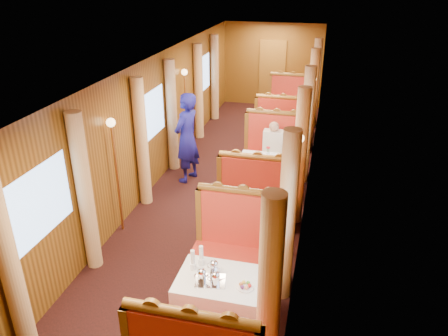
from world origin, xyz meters
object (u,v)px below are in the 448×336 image
(rose_vase_far, at_px, (289,99))
(steward, at_px, (187,138))
(rose_vase_mid, at_px, (268,150))
(table_near, at_px, (222,304))
(banquette_far_aft, at_px, (291,107))
(banquette_mid_aft, at_px, (274,155))
(banquette_far_fwd, at_px, (282,131))
(banquette_near_aft, at_px, (240,251))
(teapot_right, at_px, (215,280))
(tea_tray, at_px, (210,281))
(teapot_left, at_px, (202,277))
(table_far, at_px, (286,120))
(table_mid, at_px, (266,177))
(passenger, at_px, (273,144))
(teapot_back, at_px, (214,268))
(banquette_mid_fwd, at_px, (258,201))
(fruit_plate, at_px, (245,286))

(rose_vase_far, relative_size, steward, 0.20)
(rose_vase_mid, height_order, steward, steward)
(table_near, height_order, banquette_far_aft, banquette_far_aft)
(banquette_mid_aft, xyz_separation_m, banquette_far_fwd, (0.00, 1.47, 0.00))
(banquette_near_aft, distance_m, banquette_far_aft, 7.00)
(banquette_near_aft, height_order, rose_vase_far, banquette_near_aft)
(teapot_right, relative_size, rose_vase_far, 0.47)
(banquette_near_aft, height_order, rose_vase_mid, banquette_near_aft)
(banquette_near_aft, xyz_separation_m, tea_tray, (-0.12, -1.09, 0.33))
(teapot_left, bearing_deg, table_far, 71.31)
(table_mid, bearing_deg, passenger, 90.00)
(teapot_left, height_order, passenger, passenger)
(rose_vase_mid, bearing_deg, tea_tray, -92.02)
(table_near, distance_m, passenger, 4.30)
(rose_vase_far, bearing_deg, banquette_near_aft, -90.32)
(banquette_near_aft, bearing_deg, teapot_right, -92.41)
(banquette_near_aft, relative_size, rose_vase_far, 3.72)
(banquette_near_aft, bearing_deg, steward, 120.78)
(tea_tray, height_order, teapot_back, teapot_back)
(banquette_near_aft, relative_size, banquette_mid_fwd, 1.00)
(teapot_left, xyz_separation_m, teapot_right, (0.16, -0.02, 0.00))
(table_far, xyz_separation_m, passenger, (-0.00, -2.72, 0.37))
(banquette_far_aft, xyz_separation_m, rose_vase_mid, (0.01, -4.50, 0.50))
(table_mid, relative_size, banquette_far_fwd, 0.78)
(teapot_right, xyz_separation_m, rose_vase_far, (0.08, 7.13, 0.11))
(table_near, xyz_separation_m, steward, (-1.66, 3.80, 0.54))
(banquette_mid_aft, height_order, teapot_right, banquette_mid_aft)
(rose_vase_far, bearing_deg, banquette_far_aft, 91.89)
(table_near, bearing_deg, rose_vase_far, 89.73)
(tea_tray, distance_m, teapot_left, 0.11)
(banquette_mid_fwd, relative_size, banquette_mid_aft, 1.00)
(table_near, height_order, rose_vase_far, rose_vase_far)
(table_mid, bearing_deg, teapot_right, -90.76)
(table_near, bearing_deg, banquette_near_aft, 90.00)
(table_mid, relative_size, banquette_mid_fwd, 0.78)
(banquette_mid_fwd, relative_size, tea_tray, 3.94)
(banquette_mid_aft, xyz_separation_m, teapot_right, (-0.05, -4.64, 0.40))
(banquette_mid_fwd, bearing_deg, rose_vase_mid, 89.66)
(banquette_mid_aft, relative_size, fruit_plate, 6.70)
(banquette_mid_aft, xyz_separation_m, fruit_plate, (0.28, -4.60, 0.35))
(banquette_far_aft, height_order, teapot_right, banquette_far_aft)
(banquette_near_aft, distance_m, banquette_mid_aft, 3.50)
(fruit_plate, xyz_separation_m, passenger, (-0.28, 4.36, -0.03))
(banquette_far_aft, height_order, fruit_plate, banquette_far_aft)
(teapot_left, xyz_separation_m, teapot_back, (0.09, 0.18, 0.00))
(table_far, xyz_separation_m, banquette_far_fwd, (0.00, -1.01, 0.05))
(teapot_left, bearing_deg, teapot_right, -24.24)
(banquette_far_aft, xyz_separation_m, teapot_back, (-0.12, -7.94, 0.39))
(teapot_right, xyz_separation_m, teapot_back, (-0.07, 0.20, -0.00))
(table_far, xyz_separation_m, rose_vase_mid, (0.01, -3.49, 0.55))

